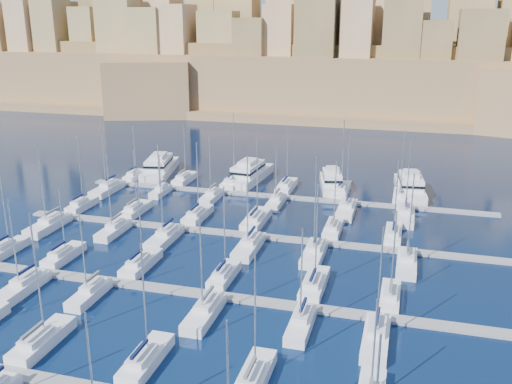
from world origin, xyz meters
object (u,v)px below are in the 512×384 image
(motor_yacht_a, at_px, (160,167))
(motor_yacht_c, at_px, (332,182))
(motor_yacht_b, at_px, (249,173))
(motor_yacht_d, at_px, (410,186))
(sailboat_2, at_px, (42,340))
(sailboat_4, at_px, (254,378))

(motor_yacht_a, bearing_deg, motor_yacht_c, -2.57)
(motor_yacht_b, height_order, motor_yacht_d, same)
(sailboat_2, bearing_deg, motor_yacht_c, 71.69)
(motor_yacht_a, distance_m, motor_yacht_d, 56.92)
(sailboat_2, relative_size, motor_yacht_c, 1.08)
(motor_yacht_a, xyz_separation_m, motor_yacht_c, (40.75, -1.83, -0.00))
(sailboat_4, height_order, motor_yacht_b, sailboat_4)
(sailboat_2, xyz_separation_m, motor_yacht_b, (3.83, 70.65, 0.96))
(sailboat_2, xyz_separation_m, sailboat_4, (24.93, -0.24, -0.01))
(sailboat_2, distance_m, motor_yacht_d, 80.21)
(sailboat_2, distance_m, motor_yacht_a, 72.87)
(motor_yacht_b, bearing_deg, motor_yacht_d, -0.87)
(motor_yacht_c, xyz_separation_m, motor_yacht_d, (16.17, 1.35, 0.00))
(motor_yacht_d, bearing_deg, sailboat_2, -119.04)
(sailboat_4, relative_size, motor_yacht_c, 1.00)
(sailboat_2, bearing_deg, motor_yacht_b, 86.90)
(motor_yacht_b, xyz_separation_m, motor_yacht_c, (18.93, -1.88, -0.00))
(motor_yacht_b, bearing_deg, motor_yacht_c, -5.67)
(motor_yacht_a, relative_size, motor_yacht_c, 1.26)
(motor_yacht_d, bearing_deg, motor_yacht_c, -175.23)
(sailboat_4, bearing_deg, motor_yacht_a, 121.21)
(motor_yacht_a, height_order, motor_yacht_c, same)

